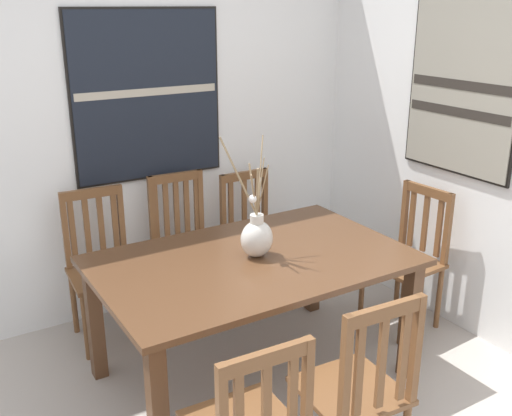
{
  "coord_description": "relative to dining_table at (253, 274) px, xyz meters",
  "views": [
    {
      "loc": [
        -1.23,
        -1.94,
        2.08
      ],
      "look_at": [
        0.4,
        0.72,
        1.0
      ],
      "focal_mm": 41.49,
      "sensor_mm": 36.0,
      "label": 1
    }
  ],
  "objects": [
    {
      "name": "chair_4",
      "position": [
        0.54,
        0.89,
        -0.17
      ],
      "size": [
        0.42,
        0.42,
        0.93
      ],
      "color": "brown",
      "rests_on": "ground_plane"
    },
    {
      "name": "centerpiece_vase",
      "position": [
        0.03,
        0.01,
        0.22
      ],
      "size": [
        0.28,
        0.22,
        0.68
      ],
      "color": "silver",
      "rests_on": "dining_table"
    },
    {
      "name": "chair_5",
      "position": [
        -0.59,
        0.9,
        -0.15
      ],
      "size": [
        0.45,
        0.45,
        0.98
      ],
      "color": "brown",
      "rests_on": "ground_plane"
    },
    {
      "name": "wall_back",
      "position": [
        -0.31,
        1.24,
        0.7
      ],
      "size": [
        6.4,
        0.12,
        2.7
      ],
      "primitive_type": "cube",
      "color": "white",
      "rests_on": "ground_plane"
    },
    {
      "name": "chair_1",
      "position": [
        -0.03,
        -0.94,
        -0.16
      ],
      "size": [
        0.45,
        0.45,
        0.97
      ],
      "color": "brown",
      "rests_on": "ground_plane"
    },
    {
      "name": "painting_on_side_wall",
      "position": [
        1.48,
        -0.07,
        0.93
      ],
      "size": [
        0.05,
        0.83,
        1.08
      ],
      "color": "black"
    },
    {
      "name": "dining_table",
      "position": [
        0.0,
        0.0,
        0.0
      ],
      "size": [
        1.71,
        1.09,
        0.75
      ],
      "color": "#51331E",
      "rests_on": "ground_plane"
    },
    {
      "name": "painting_on_back_wall",
      "position": [
        -0.1,
        1.18,
        0.85
      ],
      "size": [
        1.04,
        0.05,
        1.12
      ],
      "color": "black"
    },
    {
      "name": "chair_0",
      "position": [
        0.0,
        0.92,
        -0.14
      ],
      "size": [
        0.44,
        0.44,
        0.99
      ],
      "color": "brown",
      "rests_on": "ground_plane"
    },
    {
      "name": "chair_2",
      "position": [
        1.21,
        -0.01,
        -0.17
      ],
      "size": [
        0.45,
        0.45,
        0.95
      ],
      "color": "brown",
      "rests_on": "ground_plane"
    }
  ]
}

